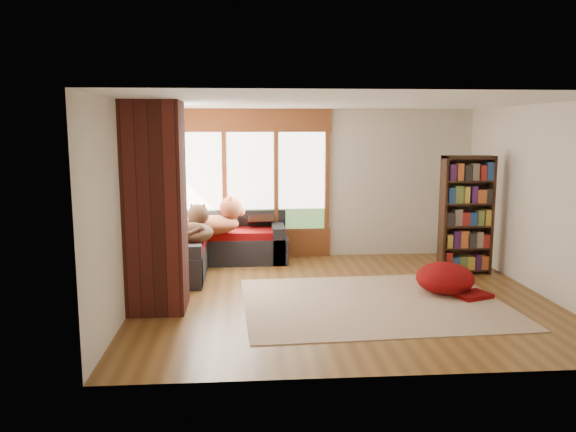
# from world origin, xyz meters

# --- Properties ---
(floor) EXTENTS (5.50, 5.50, 0.00)m
(floor) POSITION_xyz_m (0.00, 0.00, 0.00)
(floor) COLOR brown
(floor) RESTS_ON ground
(ceiling) EXTENTS (5.50, 5.50, 0.00)m
(ceiling) POSITION_xyz_m (0.00, 0.00, 2.60)
(ceiling) COLOR white
(wall_back) EXTENTS (5.50, 0.04, 2.60)m
(wall_back) POSITION_xyz_m (0.00, 2.50, 1.30)
(wall_back) COLOR silver
(wall_back) RESTS_ON ground
(wall_front) EXTENTS (5.50, 0.04, 2.60)m
(wall_front) POSITION_xyz_m (0.00, -2.50, 1.30)
(wall_front) COLOR silver
(wall_front) RESTS_ON ground
(wall_left) EXTENTS (0.04, 5.00, 2.60)m
(wall_left) POSITION_xyz_m (-2.75, 0.00, 1.30)
(wall_left) COLOR silver
(wall_left) RESTS_ON ground
(wall_right) EXTENTS (0.04, 5.00, 2.60)m
(wall_right) POSITION_xyz_m (2.75, 0.00, 1.30)
(wall_right) COLOR silver
(wall_right) RESTS_ON ground
(windows_back) EXTENTS (2.82, 0.10, 1.90)m
(windows_back) POSITION_xyz_m (-1.20, 2.47, 1.35)
(windows_back) COLOR brown
(windows_back) RESTS_ON wall_back
(windows_left) EXTENTS (0.10, 2.62, 1.90)m
(windows_left) POSITION_xyz_m (-2.72, 1.20, 1.35)
(windows_left) COLOR brown
(windows_left) RESTS_ON wall_left
(roller_blind) EXTENTS (0.03, 0.72, 0.90)m
(roller_blind) POSITION_xyz_m (-2.69, 2.03, 1.75)
(roller_blind) COLOR #748157
(roller_blind) RESTS_ON wall_left
(brick_chimney) EXTENTS (0.70, 0.70, 2.60)m
(brick_chimney) POSITION_xyz_m (-2.40, -0.35, 1.30)
(brick_chimney) COLOR #471914
(brick_chimney) RESTS_ON ground
(sectional_sofa) EXTENTS (2.20, 2.20, 0.80)m
(sectional_sofa) POSITION_xyz_m (-1.95, 1.70, 0.30)
(sectional_sofa) COLOR black
(sectional_sofa) RESTS_ON ground
(area_rug) EXTENTS (3.48, 2.72, 0.01)m
(area_rug) POSITION_xyz_m (0.37, -0.33, 0.01)
(area_rug) COLOR beige
(area_rug) RESTS_ON ground
(bookshelf) EXTENTS (0.79, 0.26, 1.85)m
(bookshelf) POSITION_xyz_m (2.14, 1.08, 0.93)
(bookshelf) COLOR black
(bookshelf) RESTS_ON ground
(pouf) EXTENTS (1.02, 1.02, 0.43)m
(pouf) POSITION_xyz_m (1.46, 0.04, 0.23)
(pouf) COLOR maroon
(pouf) RESTS_ON area_rug
(dog_tan) EXTENTS (1.05, 0.78, 0.53)m
(dog_tan) POSITION_xyz_m (-1.77, 1.72, 0.80)
(dog_tan) COLOR brown
(dog_tan) RESTS_ON sectional_sofa
(dog_brindle) EXTENTS (0.58, 0.90, 0.47)m
(dog_brindle) POSITION_xyz_m (-2.04, 1.16, 0.77)
(dog_brindle) COLOR black
(dog_brindle) RESTS_ON sectional_sofa
(throw_pillows) EXTENTS (1.98, 1.68, 0.45)m
(throw_pillows) POSITION_xyz_m (-1.92, 1.85, 0.75)
(throw_pillows) COLOR #322219
(throw_pillows) RESTS_ON sectional_sofa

